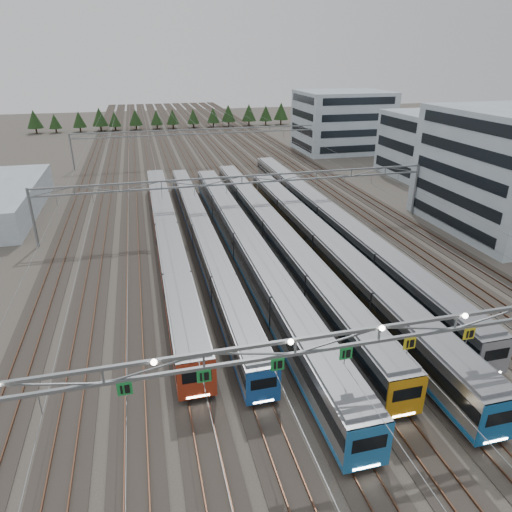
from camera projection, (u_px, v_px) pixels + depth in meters
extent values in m
plane|color=#47423A|center=(368.00, 422.00, 31.89)|extent=(400.00, 400.00, 0.00)
cube|color=#2D2823|center=(193.00, 151.00, 120.46)|extent=(54.00, 260.00, 0.08)
cube|color=brown|center=(92.00, 156.00, 114.70)|extent=(0.08, 260.00, 0.16)
cube|color=brown|center=(285.00, 146.00, 126.13)|extent=(0.08, 260.00, 0.16)
cube|color=brown|center=(190.00, 151.00, 120.25)|extent=(0.08, 260.00, 0.16)
cube|color=brown|center=(195.00, 151.00, 120.58)|extent=(0.08, 260.00, 0.16)
cube|color=black|center=(168.00, 248.00, 59.52)|extent=(2.41, 58.03, 0.36)
cube|color=#9C9FA3|center=(167.00, 235.00, 58.80)|extent=(2.83, 59.21, 3.19)
cube|color=black|center=(167.00, 232.00, 58.64)|extent=(2.89, 58.92, 0.96)
cube|color=#A83119|center=(168.00, 245.00, 59.34)|extent=(2.88, 58.92, 0.35)
cube|color=slate|center=(166.00, 223.00, 58.11)|extent=(2.55, 58.03, 0.25)
cube|color=#A83119|center=(197.00, 380.00, 32.61)|extent=(2.85, 0.12, 3.19)
cube|color=black|center=(197.00, 376.00, 32.43)|extent=(2.12, 0.10, 0.96)
cube|color=white|center=(198.00, 396.00, 33.13)|extent=(1.70, 0.06, 0.15)
cube|color=black|center=(203.00, 246.00, 60.20)|extent=(2.16, 60.46, 0.33)
cube|color=#9C9FA3|center=(202.00, 234.00, 59.56)|extent=(2.54, 61.70, 2.85)
cube|color=black|center=(202.00, 232.00, 59.42)|extent=(2.60, 61.39, 0.86)
cube|color=#1C53A8|center=(203.00, 243.00, 60.05)|extent=(2.59, 61.39, 0.32)
cube|color=slate|center=(202.00, 223.00, 58.94)|extent=(2.28, 60.46, 0.23)
cube|color=#1C53A8|center=(264.00, 387.00, 32.27)|extent=(2.56, 0.12, 2.85)
cube|color=black|center=(264.00, 383.00, 32.11)|extent=(1.90, 0.10, 0.86)
cube|color=white|center=(264.00, 401.00, 32.73)|extent=(1.52, 0.06, 0.14)
cube|color=black|center=(246.00, 259.00, 56.11)|extent=(2.54, 63.10, 0.38)
cube|color=#9C9FA3|center=(246.00, 245.00, 55.35)|extent=(2.99, 64.39, 3.37)
cube|color=black|center=(246.00, 242.00, 55.19)|extent=(3.05, 64.07, 1.01)
cube|color=#206DB0|center=(246.00, 256.00, 55.92)|extent=(3.04, 64.07, 0.37)
cube|color=slate|center=(246.00, 232.00, 54.62)|extent=(2.69, 63.10, 0.27)
cube|color=#206DB0|center=(368.00, 448.00, 26.87)|extent=(3.01, 0.12, 3.37)
cube|color=black|center=(369.00, 444.00, 26.68)|extent=(2.24, 0.10, 1.01)
cube|color=white|center=(366.00, 467.00, 27.41)|extent=(1.79, 0.06, 0.16)
cube|color=black|center=(273.00, 246.00, 60.16)|extent=(2.47, 63.26, 0.37)
cube|color=#9C9FA3|center=(273.00, 233.00, 59.42)|extent=(2.90, 64.55, 3.26)
cube|color=black|center=(273.00, 230.00, 59.26)|extent=(2.96, 64.22, 0.98)
cube|color=orange|center=(273.00, 242.00, 59.98)|extent=(2.95, 64.22, 0.36)
cube|color=slate|center=(274.00, 220.00, 58.72)|extent=(2.61, 63.26, 0.26)
cube|color=orange|center=(406.00, 398.00, 30.88)|extent=(2.92, 0.12, 3.26)
cube|color=black|center=(407.00, 394.00, 30.69)|extent=(2.18, 0.10, 0.98)
cube|color=white|center=(404.00, 415.00, 31.40)|extent=(1.74, 0.06, 0.16)
cube|color=black|center=(323.00, 262.00, 55.47)|extent=(2.55, 57.55, 0.39)
cube|color=#9C9FA3|center=(324.00, 247.00, 54.71)|extent=(3.01, 58.73, 3.38)
cube|color=black|center=(324.00, 244.00, 54.55)|extent=(3.07, 58.43, 1.02)
cube|color=#175FA2|center=(324.00, 258.00, 55.29)|extent=(3.06, 58.43, 0.38)
cube|color=slate|center=(325.00, 234.00, 53.98)|extent=(2.70, 57.55, 0.27)
cube|color=#175FA2|center=(500.00, 422.00, 28.74)|extent=(3.03, 0.12, 3.38)
cube|color=black|center=(502.00, 418.00, 28.55)|extent=(2.25, 0.10, 1.02)
cube|color=white|center=(496.00, 441.00, 29.29)|extent=(1.80, 0.06, 0.16)
cube|color=black|center=(325.00, 229.00, 65.67)|extent=(2.45, 66.50, 0.37)
cube|color=#9C9FA3|center=(326.00, 218.00, 64.94)|extent=(2.88, 67.86, 3.24)
cube|color=black|center=(326.00, 215.00, 64.78)|extent=(2.94, 67.52, 0.98)
cube|color=gray|center=(326.00, 227.00, 65.49)|extent=(2.93, 67.52, 0.36)
cube|color=slate|center=(327.00, 206.00, 64.24)|extent=(2.59, 66.50, 0.26)
cube|color=gray|center=(495.00, 358.00, 34.93)|extent=(2.90, 0.12, 3.24)
cube|color=black|center=(496.00, 354.00, 34.74)|extent=(2.16, 0.10, 0.98)
cube|color=white|center=(492.00, 374.00, 35.45)|extent=(1.73, 0.06, 0.15)
cube|color=gray|center=(380.00, 327.00, 28.72)|extent=(56.00, 0.22, 0.22)
cube|color=gray|center=(378.00, 341.00, 29.13)|extent=(56.00, 0.22, 0.22)
cube|color=#1B8939|center=(125.00, 389.00, 25.69)|extent=(0.85, 0.06, 0.85)
cube|color=#1B8939|center=(204.00, 376.00, 26.70)|extent=(0.85, 0.06, 0.85)
cube|color=#1B8939|center=(278.00, 364.00, 27.71)|extent=(0.85, 0.06, 0.85)
cube|color=#1B8939|center=(346.00, 353.00, 28.72)|extent=(0.85, 0.06, 0.85)
cube|color=gold|center=(410.00, 343.00, 29.73)|extent=(0.85, 0.06, 0.85)
cube|color=gold|center=(469.00, 334.00, 30.74)|extent=(0.85, 0.06, 0.85)
cylinder|color=gray|center=(33.00, 218.00, 59.42)|extent=(0.36, 0.36, 8.00)
cylinder|color=gray|center=(415.00, 189.00, 71.98)|extent=(0.36, 0.36, 8.00)
cube|color=gray|center=(242.00, 176.00, 64.16)|extent=(56.00, 0.22, 0.22)
cube|color=gray|center=(242.00, 183.00, 64.56)|extent=(56.00, 0.22, 0.22)
cylinder|color=gray|center=(72.00, 152.00, 99.28)|extent=(0.36, 0.36, 8.00)
cylinder|color=gray|center=(313.00, 141.00, 111.85)|extent=(0.36, 0.36, 8.00)
cube|color=gray|center=(199.00, 129.00, 104.02)|extent=(56.00, 0.22, 0.22)
cube|color=gray|center=(199.00, 134.00, 104.43)|extent=(56.00, 0.22, 0.22)
cube|color=#9AADB8|center=(425.00, 145.00, 94.15)|extent=(14.00, 16.00, 12.85)
cube|color=#9AADB8|center=(342.00, 121.00, 118.63)|extent=(22.00, 18.00, 14.97)
cube|color=#9AADB8|center=(4.00, 200.00, 72.62)|extent=(10.00, 30.00, 4.57)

